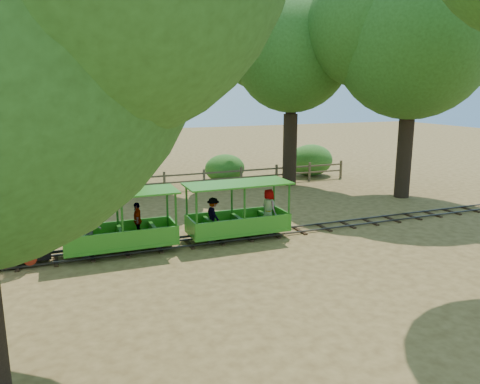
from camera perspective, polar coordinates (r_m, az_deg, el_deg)
name	(u,v)px	position (r m, az deg, el deg)	size (l,w,h in m)	color
ground	(247,238)	(15.82, 0.82, -5.58)	(90.00, 90.00, 0.00)	#9C7D43
track	(247,236)	(15.80, 0.82, -5.34)	(22.00, 1.00, 0.10)	#3F3D3A
carriage_front	(117,229)	(14.56, -14.79, -4.38)	(3.47, 1.42, 1.80)	#2F811C
carriage_rear	(239,216)	(15.49, -0.12, -2.95)	(3.47, 1.42, 1.80)	#2F811C
oak_nc	(129,1)	(24.13, -13.43, 21.73)	(9.36, 8.23, 12.28)	#2D2116
oak_ne	(291,48)	(24.31, 6.23, 17.10)	(7.25, 6.38, 9.51)	#2D2116
oak_e	(411,33)	(22.60, 20.17, 17.78)	(8.47, 7.45, 10.32)	#2D2116
fence	(185,179)	(23.05, -6.78, 1.58)	(18.10, 0.10, 1.00)	brown
shrub_west	(41,179)	(23.57, -23.15, 1.47)	(2.34, 1.80, 1.62)	#2D6B1E
shrub_mid_w	(122,169)	(23.70, -14.25, 2.70)	(2.99, 2.30, 2.07)	#2D6B1E
shrub_mid_e	(225,168)	(24.99, -1.86, 2.90)	(2.17, 1.67, 1.50)	#2D6B1E
shrub_east	(311,160)	(27.17, 8.64, 3.86)	(2.60, 2.00, 1.80)	#2D6B1E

